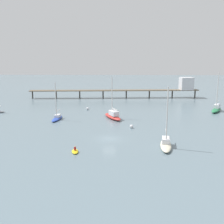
# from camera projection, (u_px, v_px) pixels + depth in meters

# --- Properties ---
(ground_plane) EXTENTS (400.00, 400.00, 0.00)m
(ground_plane) POSITION_uv_depth(u_px,v_px,m) (109.00, 139.00, 52.35)
(ground_plane) COLOR slate
(pier) EXTENTS (66.08, 8.47, 7.98)m
(pier) POSITION_uv_depth(u_px,v_px,m) (158.00, 86.00, 105.58)
(pier) COLOR brown
(pier) RESTS_ON ground_plane
(sailboat_blue) EXTENTS (2.19, 7.20, 9.50)m
(sailboat_blue) POSITION_uv_depth(u_px,v_px,m) (57.00, 117.00, 68.64)
(sailboat_blue) COLOR #2D4CB7
(sailboat_blue) RESTS_ON ground_plane
(sailboat_green) EXTENTS (6.13, 8.71, 11.54)m
(sailboat_green) POSITION_uv_depth(u_px,v_px,m) (216.00, 109.00, 79.05)
(sailboat_green) COLOR #287F4C
(sailboat_green) RESTS_ON ground_plane
(sailboat_red) EXTENTS (5.75, 8.89, 10.69)m
(sailboat_red) POSITION_uv_depth(u_px,v_px,m) (113.00, 115.00, 69.64)
(sailboat_red) COLOR red
(sailboat_red) RESTS_ON ground_plane
(sailboat_cream) EXTENTS (2.95, 7.76, 10.79)m
(sailboat_cream) POSITION_uv_depth(u_px,v_px,m) (166.00, 143.00, 47.43)
(sailboat_cream) COLOR beige
(sailboat_cream) RESTS_ON ground_plane
(dinghy_yellow) EXTENTS (1.50, 2.56, 1.14)m
(dinghy_yellow) POSITION_uv_depth(u_px,v_px,m) (75.00, 151.00, 44.85)
(dinghy_yellow) COLOR yellow
(dinghy_yellow) RESTS_ON ground_plane
(mooring_buoy_far) EXTENTS (0.82, 0.82, 0.82)m
(mooring_buoy_far) POSITION_uv_depth(u_px,v_px,m) (88.00, 109.00, 81.38)
(mooring_buoy_far) COLOR silver
(mooring_buoy_far) RESTS_ON ground_plane
(mooring_buoy_outer) EXTENTS (0.80, 0.80, 0.80)m
(mooring_buoy_outer) POSITION_uv_depth(u_px,v_px,m) (132.00, 126.00, 60.29)
(mooring_buoy_outer) COLOR silver
(mooring_buoy_outer) RESTS_ON ground_plane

